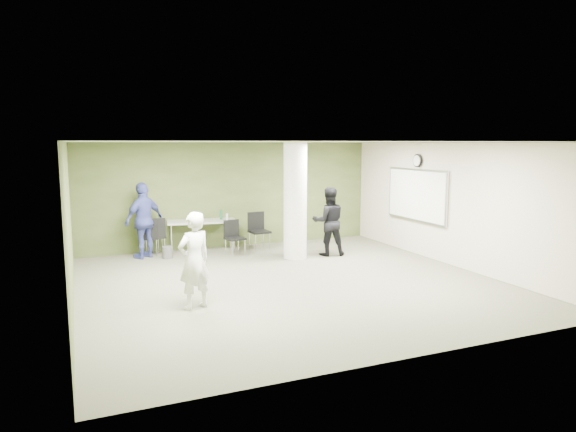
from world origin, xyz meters
name	(u,v)px	position (x,y,z in m)	size (l,w,h in m)	color
floor	(289,282)	(0.00, 0.00, 0.00)	(8.00, 8.00, 0.00)	#575645
ceiling	(289,142)	(0.00, 0.00, 2.80)	(8.00, 8.00, 0.00)	white
wall_back	(232,195)	(0.00, 4.00, 1.40)	(8.00, 0.02, 2.80)	#415025
wall_left	(69,226)	(-4.00, 0.00, 1.40)	(0.02, 8.00, 2.80)	#415025
wall_right_cream	(451,204)	(4.00, 0.00, 1.40)	(0.02, 8.00, 2.80)	beige
column	(295,201)	(1.00, 2.00, 1.40)	(0.56, 0.56, 2.80)	silver
whiteboard	(416,195)	(3.92, 1.20, 1.50)	(0.05, 2.30, 1.30)	silver
wall_clock	(417,161)	(3.92, 1.20, 2.35)	(0.06, 0.32, 0.32)	black
folding_table	(202,222)	(-0.92, 3.54, 0.77)	(1.81, 0.99, 1.07)	#969691
wastebasket	(167,252)	(-1.89, 3.14, 0.15)	(0.25, 0.25, 0.29)	#4C4C4C
chair_back_left	(149,234)	(-2.26, 3.57, 0.54)	(0.56, 0.56, 0.93)	black
chair_back_right	(156,233)	(-2.10, 3.56, 0.56)	(0.48, 0.48, 0.95)	black
chair_table_left	(234,235)	(-0.28, 2.91, 0.51)	(0.51, 0.51, 0.87)	black
chair_table_right	(258,228)	(0.51, 3.34, 0.57)	(0.52, 0.52, 0.97)	black
woman_white	(194,261)	(-2.10, -0.91, 0.83)	(0.60, 0.40, 1.65)	white
man_black	(329,221)	(1.88, 1.95, 0.85)	(0.83, 0.64, 1.70)	black
man_blue	(144,220)	(-2.38, 3.40, 0.92)	(1.08, 0.45, 1.85)	#3C4596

